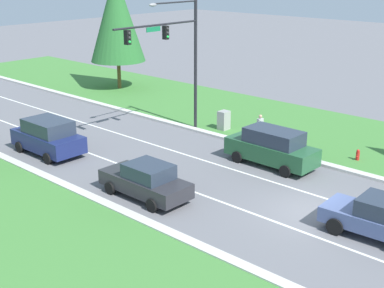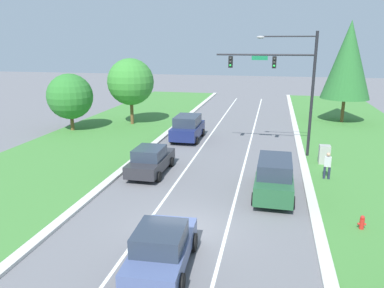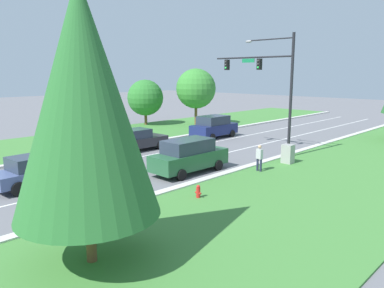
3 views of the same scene
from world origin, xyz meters
name	(u,v)px [view 3 (image 3 of 3)]	position (x,y,z in m)	size (l,w,h in m)	color
ground_plane	(86,176)	(0.00, 0.00, 0.00)	(160.00, 160.00, 0.00)	slate
curb_strip_right	(148,197)	(5.65, 0.00, 0.07)	(0.50, 90.00, 0.15)	beige
curb_strip_left	(43,160)	(-5.65, 0.00, 0.07)	(0.50, 90.00, 0.15)	beige
grass_verge_right	(235,228)	(10.90, 0.00, 0.04)	(10.00, 90.00, 0.08)	#427F38
grass_verge_left	(13,150)	(-10.90, 0.00, 0.04)	(10.00, 90.00, 0.08)	#427F38
lane_stripe_inner_left	(71,171)	(-1.80, 0.00, 0.00)	(0.14, 81.00, 0.01)	white
lane_stripe_inner_right	(104,182)	(1.80, 0.00, 0.00)	(0.14, 81.00, 0.01)	white
traffic_signal_mast	(269,77)	(4.23, 12.46, 5.65)	(6.76, 0.41, 8.62)	black
navy_suv	(214,127)	(-3.40, 15.36, 1.04)	(2.30, 4.66, 2.05)	navy
forest_suv	(189,156)	(3.72, 4.79, 1.04)	(2.14, 5.11, 2.04)	#235633
slate_blue_sedan	(34,171)	(-0.13, -2.99, 0.85)	(2.23, 4.38, 1.68)	#475684
charcoal_sedan	(138,140)	(-3.76, 6.72, 0.84)	(2.07, 4.65, 1.70)	#28282D
utility_cabinet	(288,154)	(6.96, 10.79, 0.66)	(0.70, 0.60, 1.32)	#9E9E99
pedestrian	(259,157)	(6.77, 7.75, 0.94)	(0.41, 0.28, 1.69)	#232842
fire_hydrant	(198,192)	(7.47, 1.59, 0.34)	(0.34, 0.20, 0.70)	red
oak_near_left_tree	(145,98)	(-14.49, 16.26, 3.18)	(4.09, 4.09, 5.23)	brown
conifer_far_right_tree	(84,100)	(9.24, -5.23, 5.15)	(4.39, 4.39, 8.66)	brown
oak_far_left_tree	(196,89)	(-10.12, 20.04, 4.21)	(4.48, 4.48, 6.46)	brown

